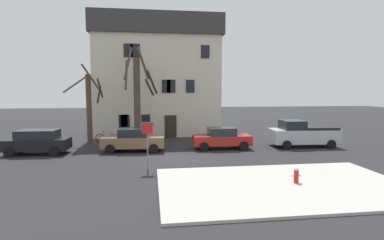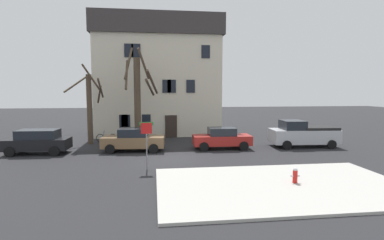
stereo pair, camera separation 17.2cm
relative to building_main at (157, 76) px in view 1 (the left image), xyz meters
name	(u,v)px [view 1 (the left image)]	position (x,y,z in m)	size (l,w,h in m)	color
ground_plane	(172,158)	(0.63, -11.88, -5.89)	(120.00, 120.00, 0.00)	#262628
sidewalk_slab	(283,185)	(5.30, -18.36, -5.83)	(11.41, 6.86, 0.12)	#B7B5AD
building_main	(157,76)	(0.00, 0.00, 0.00)	(12.45, 6.70, 11.59)	beige
tree_bare_near	(89,105)	(-5.69, -5.69, -2.70)	(3.04, 2.90, 6.50)	#4C3D2D
tree_bare_mid	(138,95)	(-1.79, -5.66, -1.90)	(2.82, 2.79, 8.04)	#4C3D2D
car_black_wagon	(37,142)	(-8.53, -9.33, -5.01)	(4.31, 2.14, 1.70)	black
car_brown_sedan	(133,140)	(-1.98, -9.19, -5.06)	(4.56, 2.29, 1.67)	brown
car_red_sedan	(222,138)	(4.59, -9.14, -5.08)	(4.38, 2.03, 1.62)	#AD231E
pickup_truck_silver	(303,134)	(11.12, -9.10, -4.89)	(5.22, 2.56, 2.08)	#B7BABF
fire_hydrant	(296,175)	(6.00, -18.23, -5.40)	(0.42, 0.22, 0.72)	red
street_sign_pole	(147,137)	(-0.90, -14.63, -4.01)	(0.76, 0.07, 2.68)	slate
bicycle_leaning	(106,138)	(-4.54, -5.04, -5.53)	(1.75, 0.17, 1.03)	black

